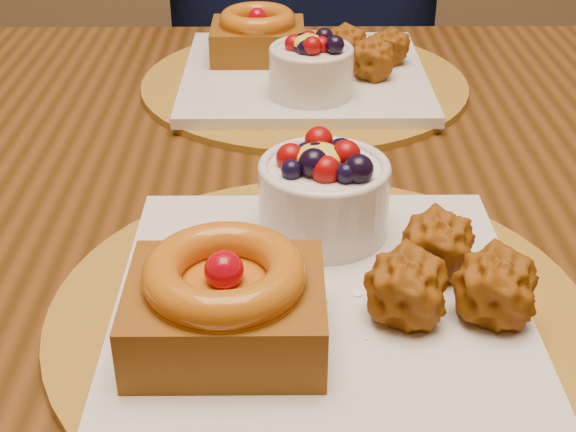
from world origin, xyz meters
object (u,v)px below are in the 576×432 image
object	(u,v)px
dining_table	(309,242)
chair_far	(325,91)
place_setting_near	(315,277)
place_setting_far	(302,67)

from	to	relation	value
dining_table	chair_far	distance (m)	0.82
place_setting_near	place_setting_far	world-z (taller)	place_setting_near
place_setting_far	chair_far	size ratio (longest dim) A/B	0.41
place_setting_near	chair_far	bearing A→B (deg)	86.56
place_setting_far	chair_far	bearing A→B (deg)	84.14
dining_table	place_setting_far	bearing A→B (deg)	90.76
place_setting_far	chair_far	world-z (taller)	chair_far
dining_table	chair_far	size ratio (longest dim) A/B	1.71
place_setting_near	chair_far	xyz separation A→B (m)	(0.06, 1.01, -0.27)
dining_table	place_setting_far	world-z (taller)	place_setting_far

